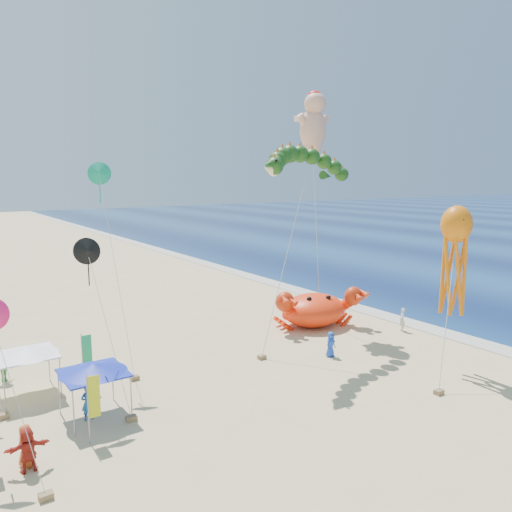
{
  "coord_description": "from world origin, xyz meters",
  "views": [
    {
      "loc": [
        -19.84,
        -23.92,
        11.49
      ],
      "look_at": [
        -2.0,
        2.0,
        6.5
      ],
      "focal_mm": 35.0,
      "sensor_mm": 36.0,
      "label": 1
    }
  ],
  "objects_px": {
    "dragon_kite": "(305,168)",
    "canopy_blue": "(93,369)",
    "crab_inflatable": "(315,309)",
    "canopy_white": "(26,351)",
    "octopus_kite": "(455,252)",
    "cherub_kite": "(314,122)"
  },
  "relations": [
    {
      "from": "dragon_kite",
      "to": "canopy_blue",
      "type": "distance_m",
      "value": 17.75
    },
    {
      "from": "crab_inflatable",
      "to": "canopy_white",
      "type": "height_order",
      "value": "crab_inflatable"
    },
    {
      "from": "octopus_kite",
      "to": "canopy_white",
      "type": "xyz_separation_m",
      "value": [
        -21.58,
        10.42,
        -4.74
      ]
    },
    {
      "from": "canopy_white",
      "to": "cherub_kite",
      "type": "bearing_deg",
      "value": 5.27
    },
    {
      "from": "dragon_kite",
      "to": "octopus_kite",
      "type": "distance_m",
      "value": 10.57
    },
    {
      "from": "crab_inflatable",
      "to": "cherub_kite",
      "type": "distance_m",
      "value": 14.29
    },
    {
      "from": "crab_inflatable",
      "to": "dragon_kite",
      "type": "xyz_separation_m",
      "value": [
        -3.91,
        -3.19,
        10.71
      ]
    },
    {
      "from": "crab_inflatable",
      "to": "dragon_kite",
      "type": "bearing_deg",
      "value": -140.81
    },
    {
      "from": "cherub_kite",
      "to": "crab_inflatable",
      "type": "bearing_deg",
      "value": -114.33
    },
    {
      "from": "cherub_kite",
      "to": "octopus_kite",
      "type": "distance_m",
      "value": 14.99
    },
    {
      "from": "cherub_kite",
      "to": "canopy_blue",
      "type": "relative_size",
      "value": 5.61
    },
    {
      "from": "octopus_kite",
      "to": "canopy_blue",
      "type": "distance_m",
      "value": 20.86
    },
    {
      "from": "cherub_kite",
      "to": "dragon_kite",
      "type": "bearing_deg",
      "value": -135.84
    },
    {
      "from": "cherub_kite",
      "to": "canopy_blue",
      "type": "bearing_deg",
      "value": -161.48
    },
    {
      "from": "crab_inflatable",
      "to": "canopy_white",
      "type": "distance_m",
      "value": 20.86
    },
    {
      "from": "octopus_kite",
      "to": "canopy_white",
      "type": "distance_m",
      "value": 24.43
    },
    {
      "from": "dragon_kite",
      "to": "cherub_kite",
      "type": "height_order",
      "value": "cherub_kite"
    },
    {
      "from": "canopy_blue",
      "to": "canopy_white",
      "type": "xyz_separation_m",
      "value": [
        -2.16,
        4.45,
        -0.0
      ]
    },
    {
      "from": "octopus_kite",
      "to": "crab_inflatable",
      "type": "bearing_deg",
      "value": 93.88
    },
    {
      "from": "canopy_white",
      "to": "crab_inflatable",
      "type": "bearing_deg",
      "value": 2.41
    },
    {
      "from": "dragon_kite",
      "to": "canopy_blue",
      "type": "bearing_deg",
      "value": -171.74
    },
    {
      "from": "dragon_kite",
      "to": "cherub_kite",
      "type": "bearing_deg",
      "value": 44.16
    }
  ]
}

